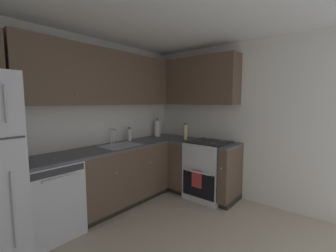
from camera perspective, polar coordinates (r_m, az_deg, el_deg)
name	(u,v)px	position (r m, az deg, el deg)	size (l,w,h in m)	color
wall_back	(80,124)	(3.42, -21.32, 0.39)	(3.68, 0.05, 2.46)	silver
wall_right	(239,122)	(3.75, 17.59, 0.99)	(0.05, 3.21, 2.46)	silver
dishwasher	(49,199)	(3.06, -27.91, -15.90)	(0.60, 0.63, 0.87)	silver
lower_cabinets_back	(121,175)	(3.56, -11.77, -12.14)	(1.49, 0.62, 0.87)	brown
countertop_back	(120,146)	(3.44, -11.94, -5.06)	(2.70, 0.60, 0.04)	#4C4C51
lower_cabinets_right	(200,169)	(3.84, 7.99, -10.68)	(0.62, 1.05, 0.87)	brown
countertop_right	(200,142)	(3.74, 8.06, -4.11)	(0.60, 1.05, 0.03)	#4C4C51
oven_range	(209,169)	(3.77, 10.32, -10.72)	(0.68, 0.62, 1.05)	silver
upper_cabinets_back	(104,78)	(3.41, -15.96, 11.64)	(2.38, 0.34, 0.77)	brown
upper_cabinets_right	(193,82)	(3.94, 6.33, 11.07)	(0.32, 1.58, 0.77)	brown
sink	(121,148)	(3.41, -11.89, -5.55)	(0.55, 0.40, 0.10)	#B7B7BC
faucet	(112,135)	(3.55, -14.00, -2.19)	(0.07, 0.16, 0.24)	silver
soap_bottle	(130,135)	(3.77, -9.68, -2.19)	(0.06, 0.06, 0.23)	silver
paper_towel_roll	(157,129)	(4.20, -2.70, -0.65)	(0.11, 0.11, 0.35)	white
oil_bottle	(185,132)	(3.87, 4.42, -1.47)	(0.06, 0.06, 0.28)	beige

